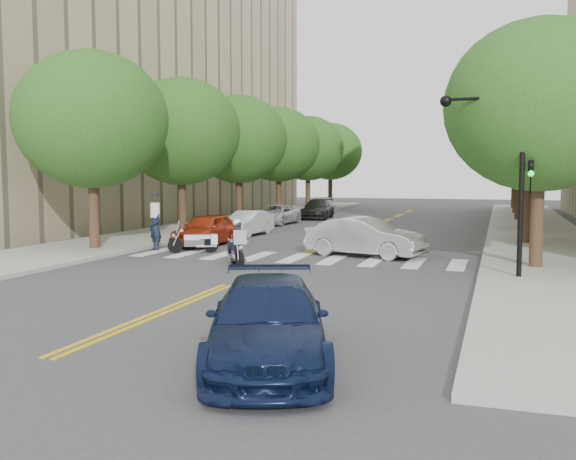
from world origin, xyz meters
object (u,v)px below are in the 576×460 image
at_px(convertible, 365,237).
at_px(sedan_blue, 268,323).
at_px(motorcycle_police, 237,245).
at_px(officer_standing, 155,227).
at_px(motorcycle_parked, 198,241).

distance_m(convertible, sedan_blue, 14.91).
xyz_separation_m(motorcycle_police, officer_standing, (-5.16, 3.24, 0.23)).
height_order(motorcycle_police, officer_standing, officer_standing).
bearing_deg(sedan_blue, motorcycle_police, 96.19).
bearing_deg(convertible, sedan_blue, -161.11).
xyz_separation_m(motorcycle_parked, convertible, (6.90, 0.95, 0.31)).
relative_size(convertible, sedan_blue, 0.95).
distance_m(officer_standing, convertible, 9.04).
distance_m(motorcycle_parked, officer_standing, 2.18).
height_order(convertible, sedan_blue, convertible).
bearing_deg(motorcycle_parked, convertible, -108.09).
xyz_separation_m(officer_standing, convertible, (9.01, 0.75, -0.21)).
height_order(motorcycle_parked, officer_standing, officer_standing).
relative_size(motorcycle_police, motorcycle_parked, 0.95).
xyz_separation_m(motorcycle_police, sedan_blue, (5.16, -10.87, -0.03)).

